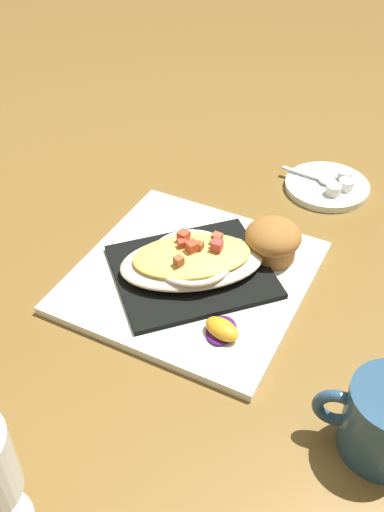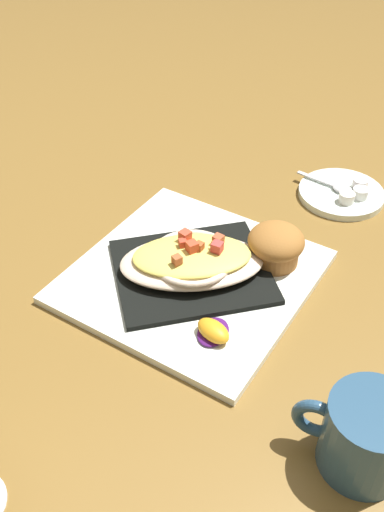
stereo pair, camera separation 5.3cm
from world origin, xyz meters
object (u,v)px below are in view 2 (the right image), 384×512
object	(u,v)px
orange_garnish	(213,331)
creamer_cup_0	(347,198)
square_plate	(192,276)
creamer_cup_2	(360,184)
creamer_saucer	(341,194)
muffin	(276,245)
gratin_dish	(192,259)
spoon	(338,187)
coffee_mug	(365,439)
creamer_cup_1	(360,193)

from	to	relation	value
orange_garnish	creamer_cup_0	xyz separation A→B (m)	(0.00, -0.34, -0.00)
orange_garnish	square_plate	bearing A→B (deg)	-39.07
creamer_cup_0	creamer_cup_2	bearing A→B (deg)	-89.38
square_plate	orange_garnish	size ratio (longest dim) A/B	5.20
creamer_saucer	creamer_cup_0	xyz separation A→B (m)	(-0.02, 0.02, 0.01)
square_plate	creamer_saucer	world-z (taller)	same
muffin	gratin_dish	bearing A→B (deg)	50.74
gratin_dish	creamer_cup_0	distance (m)	0.29
square_plate	muffin	xyz separation A→B (m)	(-0.07, -0.09, 0.03)
creamer_cup_0	spoon	bearing A→B (deg)	-42.40
square_plate	orange_garnish	xyz separation A→B (m)	(-0.09, 0.07, 0.01)
creamer_saucer	creamer_cup_2	size ratio (longest dim) A/B	5.56
square_plate	coffee_mug	distance (m)	0.31
gratin_dish	creamer_saucer	world-z (taller)	gratin_dish
orange_garnish	spoon	world-z (taller)	orange_garnish
gratin_dish	creamer_cup_2	world-z (taller)	gratin_dish
gratin_dish	coffee_mug	distance (m)	0.31
coffee_mug	creamer_saucer	xyz separation A→B (m)	(0.23, -0.40, -0.03)
orange_garnish	creamer_cup_1	bearing A→B (deg)	-91.39
spoon	creamer_cup_0	size ratio (longest dim) A/B	3.96
orange_garnish	creamer_saucer	world-z (taller)	orange_garnish
square_plate	creamer_cup_0	distance (m)	0.29
orange_garnish	creamer_cup_0	distance (m)	0.34
coffee_mug	creamer_cup_0	distance (m)	0.43
gratin_dish	coffee_mug	size ratio (longest dim) A/B	1.81
creamer_cup_1	creamer_saucer	bearing A→B (deg)	0.62
creamer_cup_0	creamer_cup_1	bearing A→B (deg)	-115.17
creamer_cup_0	creamer_cup_1	size ratio (longest dim) A/B	1.00
orange_garnish	creamer_cup_2	size ratio (longest dim) A/B	2.33
creamer_cup_1	creamer_cup_2	world-z (taller)	same
coffee_mug	spoon	xyz separation A→B (m)	(0.23, -0.40, -0.02)
muffin	spoon	size ratio (longest dim) A/B	0.79
muffin	creamer_saucer	world-z (taller)	muffin
muffin	coffee_mug	size ratio (longest dim) A/B	0.65
square_plate	creamer_cup_2	world-z (taller)	creamer_cup_2
creamer_cup_1	muffin	bearing A→B (deg)	83.40
square_plate	creamer_saucer	xyz separation A→B (m)	(-0.07, -0.30, -0.00)
coffee_mug	square_plate	bearing A→B (deg)	-19.86
gratin_dish	creamer_cup_0	world-z (taller)	gratin_dish
gratin_dish	creamer_cup_1	world-z (taller)	gratin_dish
square_plate	creamer_saucer	size ratio (longest dim) A/B	2.18
coffee_mug	creamer_cup_2	bearing A→B (deg)	-64.08
creamer_saucer	creamer_cup_0	world-z (taller)	creamer_cup_0
gratin_dish	coffee_mug	bearing A→B (deg)	160.10
creamer_cup_1	creamer_cup_2	size ratio (longest dim) A/B	1.00
orange_garnish	creamer_cup_1	size ratio (longest dim) A/B	2.33
muffin	coffee_mug	bearing A→B (deg)	138.66
coffee_mug	creamer_cup_2	world-z (taller)	coffee_mug
muffin	creamer_cup_2	xyz separation A→B (m)	(-0.01, -0.23, -0.02)
gratin_dish	creamer_cup_0	size ratio (longest dim) A/B	8.76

